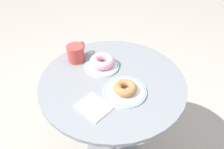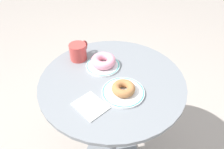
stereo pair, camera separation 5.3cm
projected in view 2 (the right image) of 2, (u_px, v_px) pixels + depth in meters
cafe_table at (112, 110)px, 1.15m from camera, size 0.70×0.70×0.72m
plate_left at (103, 66)px, 1.07m from camera, size 0.17×0.17×0.01m
plate_right at (123, 92)px, 0.92m from camera, size 0.19×0.19×0.01m
donut_pink_frosted at (103, 61)px, 1.05m from camera, size 0.15×0.15×0.04m
donut_cinnamon at (123, 88)px, 0.91m from camera, size 0.11×0.11×0.04m
paper_napkin at (91, 106)px, 0.87m from camera, size 0.15×0.13×0.01m
coffee_mug at (78, 51)px, 1.10m from camera, size 0.09×0.13×0.09m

